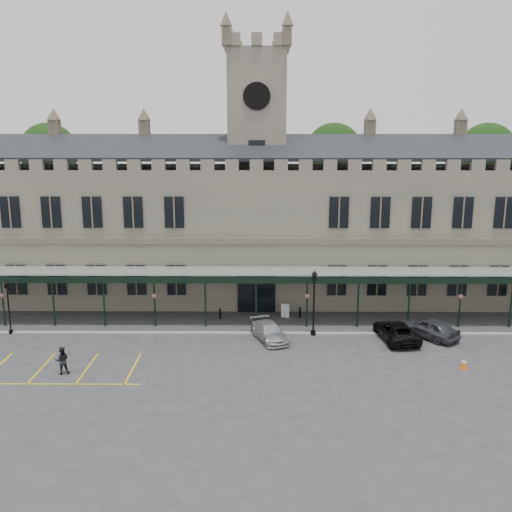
{
  "coord_description": "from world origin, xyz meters",
  "views": [
    {
      "loc": [
        0.35,
        -35.71,
        15.26
      ],
      "look_at": [
        0.0,
        6.0,
        6.0
      ],
      "focal_mm": 40.0,
      "sensor_mm": 36.0,
      "label": 1
    }
  ],
  "objects_px": {
    "traffic_cone": "(464,364)",
    "car_right_a": "(429,328)",
    "lamp_post_left": "(8,302)",
    "clock_tower": "(257,154)",
    "car_van": "(396,331)",
    "station_building": "(257,228)",
    "car_taxi": "(269,332)",
    "person_b": "(62,360)",
    "sign_board": "(285,311)",
    "lamp_post_mid": "(314,297)"
  },
  "relations": [
    {
      "from": "clock_tower",
      "to": "lamp_post_left",
      "type": "height_order",
      "value": "clock_tower"
    },
    {
      "from": "sign_board",
      "to": "car_van",
      "type": "relative_size",
      "value": 0.24
    },
    {
      "from": "traffic_cone",
      "to": "person_b",
      "type": "distance_m",
      "value": 25.95
    },
    {
      "from": "station_building",
      "to": "traffic_cone",
      "type": "bearing_deg",
      "value": -50.92
    },
    {
      "from": "car_right_a",
      "to": "car_taxi",
      "type": "bearing_deg",
      "value": -36.62
    },
    {
      "from": "traffic_cone",
      "to": "car_right_a",
      "type": "bearing_deg",
      "value": 96.25
    },
    {
      "from": "lamp_post_left",
      "to": "lamp_post_mid",
      "type": "distance_m",
      "value": 23.12
    },
    {
      "from": "car_taxi",
      "to": "person_b",
      "type": "relative_size",
      "value": 2.44
    },
    {
      "from": "lamp_post_left",
      "to": "sign_board",
      "type": "height_order",
      "value": "lamp_post_left"
    },
    {
      "from": "lamp_post_mid",
      "to": "car_van",
      "type": "height_order",
      "value": "lamp_post_mid"
    },
    {
      "from": "station_building",
      "to": "traffic_cone",
      "type": "relative_size",
      "value": 83.24
    },
    {
      "from": "station_building",
      "to": "lamp_post_left",
      "type": "xyz_separation_m",
      "value": [
        -18.76,
        -10.49,
        -3.93
      ]
    },
    {
      "from": "lamp_post_left",
      "to": "traffic_cone",
      "type": "distance_m",
      "value": 33.06
    },
    {
      "from": "clock_tower",
      "to": "lamp_post_mid",
      "type": "xyz_separation_m",
      "value": [
        4.36,
        -10.66,
        -10.11
      ]
    },
    {
      "from": "car_van",
      "to": "person_b",
      "type": "xyz_separation_m",
      "value": [
        -22.68,
        -6.15,
        0.21
      ]
    },
    {
      "from": "station_building",
      "to": "person_b",
      "type": "distance_m",
      "value": 22.3
    },
    {
      "from": "lamp_post_mid",
      "to": "traffic_cone",
      "type": "relative_size",
      "value": 7.03
    },
    {
      "from": "station_building",
      "to": "car_taxi",
      "type": "height_order",
      "value": "station_building"
    },
    {
      "from": "car_van",
      "to": "car_right_a",
      "type": "bearing_deg",
      "value": -176.46
    },
    {
      "from": "clock_tower",
      "to": "car_van",
      "type": "bearing_deg",
      "value": -48.37
    },
    {
      "from": "car_van",
      "to": "sign_board",
      "type": "bearing_deg",
      "value": -40.43
    },
    {
      "from": "sign_board",
      "to": "car_taxi",
      "type": "bearing_deg",
      "value": -86.63
    },
    {
      "from": "lamp_post_left",
      "to": "car_van",
      "type": "distance_m",
      "value": 29.22
    },
    {
      "from": "car_right_a",
      "to": "station_building",
      "type": "bearing_deg",
      "value": -79.71
    },
    {
      "from": "car_right_a",
      "to": "person_b",
      "type": "relative_size",
      "value": 2.51
    },
    {
      "from": "lamp_post_mid",
      "to": "car_taxi",
      "type": "bearing_deg",
      "value": -162.58
    },
    {
      "from": "station_building",
      "to": "clock_tower",
      "type": "xyz_separation_m",
      "value": [
        0.0,
        0.09,
        6.64
      ]
    },
    {
      "from": "traffic_cone",
      "to": "car_taxi",
      "type": "bearing_deg",
      "value": 157.83
    },
    {
      "from": "sign_board",
      "to": "car_taxi",
      "type": "distance_m",
      "value": 5.33
    },
    {
      "from": "clock_tower",
      "to": "car_van",
      "type": "relative_size",
      "value": 4.97
    },
    {
      "from": "station_building",
      "to": "person_b",
      "type": "relative_size",
      "value": 33.4
    },
    {
      "from": "lamp_post_mid",
      "to": "clock_tower",
      "type": "bearing_deg",
      "value": 112.22
    },
    {
      "from": "sign_board",
      "to": "person_b",
      "type": "bearing_deg",
      "value": -123.98
    },
    {
      "from": "clock_tower",
      "to": "person_b",
      "type": "xyz_separation_m",
      "value": [
        -12.3,
        -17.84,
        -12.21
      ]
    },
    {
      "from": "station_building",
      "to": "car_taxi",
      "type": "relative_size",
      "value": 13.69
    },
    {
      "from": "traffic_cone",
      "to": "car_van",
      "type": "height_order",
      "value": "car_van"
    },
    {
      "from": "sign_board",
      "to": "person_b",
      "type": "relative_size",
      "value": 0.65
    },
    {
      "from": "lamp_post_mid",
      "to": "car_right_a",
      "type": "relative_size",
      "value": 1.12
    },
    {
      "from": "clock_tower",
      "to": "lamp_post_left",
      "type": "xyz_separation_m",
      "value": [
        -18.76,
        -10.57,
        -10.58
      ]
    },
    {
      "from": "traffic_cone",
      "to": "car_right_a",
      "type": "distance_m",
      "value": 5.75
    },
    {
      "from": "clock_tower",
      "to": "sign_board",
      "type": "height_order",
      "value": "clock_tower"
    },
    {
      "from": "station_building",
      "to": "car_taxi",
      "type": "xyz_separation_m",
      "value": [
        1.0,
        -11.63,
        -5.83
      ]
    },
    {
      "from": "car_taxi",
      "to": "person_b",
      "type": "distance_m",
      "value": 14.64
    },
    {
      "from": "clock_tower",
      "to": "traffic_cone",
      "type": "bearing_deg",
      "value": -51.06
    },
    {
      "from": "clock_tower",
      "to": "car_taxi",
      "type": "bearing_deg",
      "value": -85.12
    },
    {
      "from": "sign_board",
      "to": "car_right_a",
      "type": "xyz_separation_m",
      "value": [
        10.6,
        -4.58,
        0.2
      ]
    },
    {
      "from": "station_building",
      "to": "lamp_post_left",
      "type": "relative_size",
      "value": 14.04
    },
    {
      "from": "sign_board",
      "to": "clock_tower",
      "type": "bearing_deg",
      "value": 128.57
    },
    {
      "from": "clock_tower",
      "to": "lamp_post_mid",
      "type": "bearing_deg",
      "value": -67.78
    },
    {
      "from": "person_b",
      "to": "sign_board",
      "type": "bearing_deg",
      "value": -159.02
    }
  ]
}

